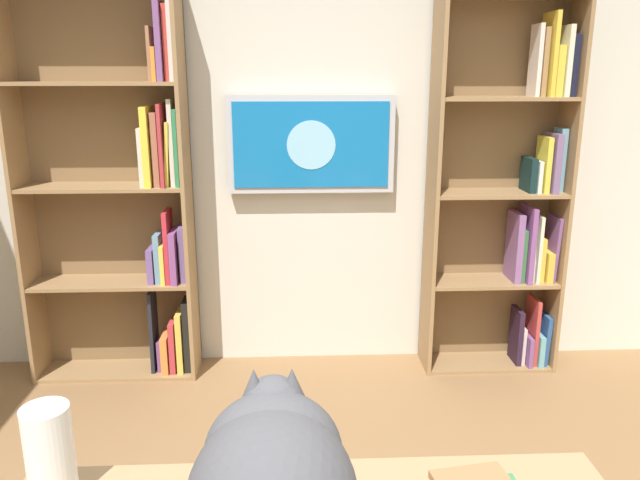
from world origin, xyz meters
TOP-DOWN VIEW (x-y plane):
  - wall_back at (0.00, -2.23)m, footprint 4.52×0.06m
  - bookshelf_left at (-1.19, -2.06)m, footprint 0.77×0.28m
  - bookshelf_right at (0.99, -2.07)m, footprint 0.93×0.28m
  - wall_mounted_tv at (-0.04, -2.15)m, footprint 0.94×0.07m
  - paper_towel_roll at (0.64, 0.07)m, footprint 0.11×0.11m

SIDE VIEW (x-z plane):
  - paper_towel_roll at x=0.64m, z-range 0.74..0.98m
  - bookshelf_left at x=-1.19m, z-range -0.02..2.10m
  - bookshelf_right at x=0.99m, z-range -0.05..2.18m
  - wall_mounted_tv at x=-0.04m, z-range 1.06..1.61m
  - wall_back at x=0.00m, z-range 0.00..2.70m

